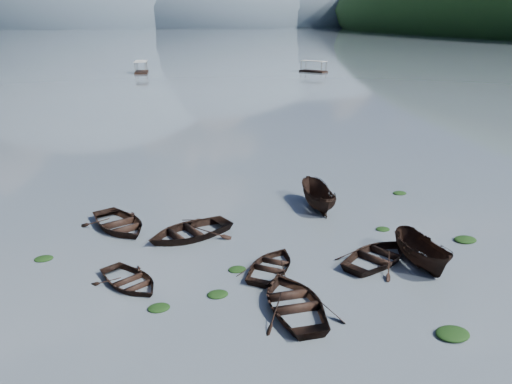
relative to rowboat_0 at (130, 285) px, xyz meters
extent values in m
plane|color=#525D67|center=(7.63, -6.27, 0.00)|extent=(2400.00, 2400.00, 0.00)
ellipsoid|color=#475666|center=(-52.37, 893.73, 0.00)|extent=(520.00, 520.00, 340.00)
ellipsoid|color=#475666|center=(147.63, 893.73, 0.00)|extent=(520.00, 520.00, 260.00)
ellipsoid|color=#475666|center=(327.63, 893.73, 0.00)|extent=(520.00, 520.00, 220.00)
imported|color=black|center=(0.00, 0.00, 0.00)|extent=(4.25, 4.66, 0.79)
imported|color=black|center=(6.85, -0.29, 0.00)|extent=(4.62, 4.80, 0.81)
imported|color=black|center=(6.80, -3.90, 0.00)|extent=(3.50, 4.87, 1.00)
imported|color=black|center=(12.41, -0.76, 0.00)|extent=(5.66, 5.15, 0.96)
imported|color=black|center=(14.30, -1.73, 0.00)|extent=(1.78, 4.43, 1.69)
imported|color=black|center=(-0.44, 7.01, 0.00)|extent=(5.24, 5.97, 1.03)
imported|color=black|center=(3.43, 4.78, 0.00)|extent=(6.09, 5.28, 1.06)
imported|color=black|center=(12.19, 7.21, 0.00)|extent=(2.08, 4.69, 1.76)
ellipsoid|color=black|center=(3.81, -1.99, 0.00)|extent=(0.96, 0.78, 0.21)
ellipsoid|color=black|center=(1.16, -2.44, 0.00)|extent=(0.97, 0.77, 0.21)
ellipsoid|color=black|center=(12.18, -7.35, 0.00)|extent=(1.38, 1.10, 0.30)
ellipsoid|color=black|center=(14.62, 2.81, 0.00)|extent=(0.83, 0.71, 0.19)
ellipsoid|color=black|center=(18.33, 0.21, 0.00)|extent=(1.29, 1.02, 0.27)
ellipsoid|color=black|center=(-4.26, 3.81, 0.00)|extent=(0.95, 0.77, 0.20)
ellipsoid|color=black|center=(5.18, 0.12, 0.00)|extent=(0.89, 0.74, 0.19)
ellipsoid|color=black|center=(18.91, 8.32, 0.00)|extent=(0.99, 0.79, 0.22)
camera|label=1|loc=(0.46, -21.48, 11.78)|focal=35.00mm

